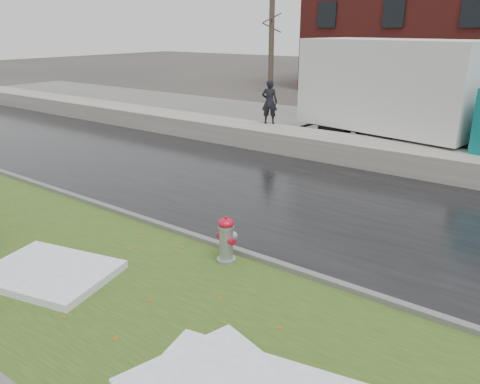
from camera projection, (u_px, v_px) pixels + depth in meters
The scene contains 12 objects.
ground at pixel (173, 263), 8.86m from camera, with size 120.00×120.00×0.00m, color #47423D.
verge at pixel (121, 290), 7.90m from camera, with size 60.00×4.50×0.04m, color #2C4416.
road at pixel (293, 197), 12.27m from camera, with size 60.00×7.00×0.03m, color black.
parking_lot at pixel (400, 138), 18.73m from camera, with size 60.00×9.00×0.03m, color slate.
curb at pixel (207, 241), 9.59m from camera, with size 60.00×0.15×0.14m, color slate.
snowbank at pixel (358, 151), 15.34m from camera, with size 60.00×1.60×0.75m, color #A6A198.
bg_tree_left at pixel (271, 41), 31.17m from camera, with size 1.40×1.62×6.50m.
bg_tree_center at pixel (381, 42), 30.85m from camera, with size 1.40×1.62×6.50m.
fire_hydrant at pixel (226, 238), 8.68m from camera, with size 0.45×0.41×0.91m.
box_truck at pixel (424, 97), 15.49m from camera, with size 11.69×4.25×3.86m.
worker at pixel (269, 102), 17.57m from camera, with size 0.60×0.39×1.64m, color black.
snow_patch_far at pixel (49, 272), 8.30m from camera, with size 2.20×1.60×0.14m, color white.
Camera 1 is at (5.71, -5.61, 4.22)m, focal length 35.00 mm.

